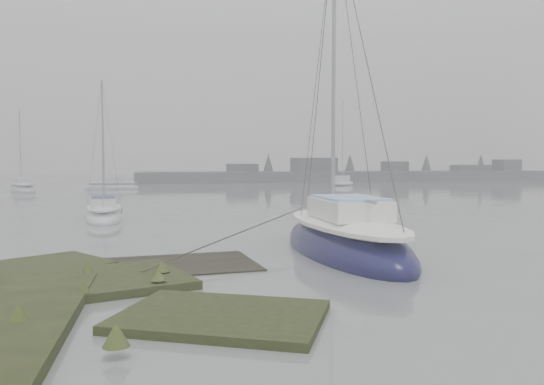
# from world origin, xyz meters

# --- Properties ---
(ground) EXTENTS (160.00, 160.00, 0.00)m
(ground) POSITION_xyz_m (0.00, 30.00, 0.00)
(ground) COLOR slate
(ground) RESTS_ON ground
(far_shoreline) EXTENTS (60.00, 8.00, 4.15)m
(far_shoreline) POSITION_xyz_m (26.84, 61.90, 0.85)
(far_shoreline) COLOR #4C4F51
(far_shoreline) RESTS_ON ground
(sailboat_main) EXTENTS (2.89, 8.08, 11.28)m
(sailboat_main) POSITION_xyz_m (4.88, 5.48, 0.35)
(sailboat_main) COLOR #13123B
(sailboat_main) RESTS_ON ground
(sailboat_white) EXTENTS (2.12, 5.27, 7.26)m
(sailboat_white) POSITION_xyz_m (-3.26, 16.67, 0.23)
(sailboat_white) COLOR silver
(sailboat_white) RESTS_ON ground
(sailboat_far_a) EXTENTS (4.13, 6.23, 8.39)m
(sailboat_far_a) POSITION_xyz_m (-13.21, 43.04, 0.26)
(sailboat_far_a) COLOR #AAAFB4
(sailboat_far_a) RESTS_ON ground
(sailboat_far_b) EXTENTS (4.24, 6.89, 9.25)m
(sailboat_far_b) POSITION_xyz_m (16.10, 37.90, 0.29)
(sailboat_far_b) COLOR #A1A5AB
(sailboat_far_b) RESTS_ON ground
(sailboat_far_c) EXTENTS (5.63, 2.54, 7.67)m
(sailboat_far_c) POSITION_xyz_m (-5.54, 46.01, 0.24)
(sailboat_far_c) COLOR #A7ADB2
(sailboat_far_c) RESTS_ON ground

